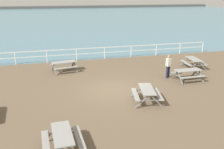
{
  "coord_description": "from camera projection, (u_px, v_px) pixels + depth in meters",
  "views": [
    {
      "loc": [
        -3.86,
        -13.83,
        5.67
      ],
      "look_at": [
        0.05,
        0.66,
        0.8
      ],
      "focal_mm": 39.94,
      "sensor_mm": 36.0,
      "label": 1
    }
  ],
  "objects": [
    {
      "name": "ground_plane",
      "position": [
        114.0,
        92.0,
        15.44
      ],
      "size": [
        30.0,
        24.0,
        0.2
      ],
      "primitive_type": "cube",
      "color": "brown"
    },
    {
      "name": "sea_band",
      "position": [
        59.0,
        17.0,
        63.84
      ],
      "size": [
        142.0,
        90.0,
        0.01
      ],
      "primitive_type": "cube",
      "color": "teal",
      "rests_on": "ground"
    },
    {
      "name": "distant_shoreline",
      "position": [
        52.0,
        8.0,
        103.32
      ],
      "size": [
        142.0,
        6.0,
        1.8
      ],
      "primitive_type": "cube",
      "color": "#4C4C47",
      "rests_on": "ground"
    },
    {
      "name": "seaward_railing",
      "position": [
        91.0,
        51.0,
        22.28
      ],
      "size": [
        23.07,
        0.07,
        1.08
      ],
      "color": "white",
      "rests_on": "ground"
    },
    {
      "name": "picnic_table_near_left",
      "position": [
        188.0,
        72.0,
        16.93
      ],
      "size": [
        1.8,
        1.55,
        0.8
      ],
      "rotation": [
        0.0,
        0.0,
        -0.0
      ],
      "color": "gray",
      "rests_on": "ground"
    },
    {
      "name": "picnic_table_near_right",
      "position": [
        63.0,
        137.0,
        9.26
      ],
      "size": [
        1.6,
        1.85,
        0.8
      ],
      "rotation": [
        0.0,
        0.0,
        1.61
      ],
      "color": "gray",
      "rests_on": "ground"
    },
    {
      "name": "picnic_table_far_left",
      "position": [
        194.0,
        61.0,
        19.82
      ],
      "size": [
        1.74,
        1.98,
        0.8
      ],
      "rotation": [
        0.0,
        0.0,
        1.44
      ],
      "color": "gray",
      "rests_on": "ground"
    },
    {
      "name": "picnic_table_far_right",
      "position": [
        147.0,
        92.0,
        13.55
      ],
      "size": [
        1.85,
        2.07,
        0.8
      ],
      "rotation": [
        0.0,
        0.0,
        1.36
      ],
      "color": "gray",
      "rests_on": "ground"
    },
    {
      "name": "picnic_table_seaward",
      "position": [
        64.0,
        64.0,
        18.9
      ],
      "size": [
        2.03,
        1.8,
        0.8
      ],
      "rotation": [
        0.0,
        0.0,
        0.18
      ],
      "color": "gray",
      "rests_on": "ground"
    },
    {
      "name": "visitor",
      "position": [
        168.0,
        65.0,
        17.39
      ],
      "size": [
        0.5,
        0.32,
        1.66
      ],
      "rotation": [
        0.0,
        0.0,
        5.05
      ],
      "color": "#1E2338",
      "rests_on": "ground"
    }
  ]
}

